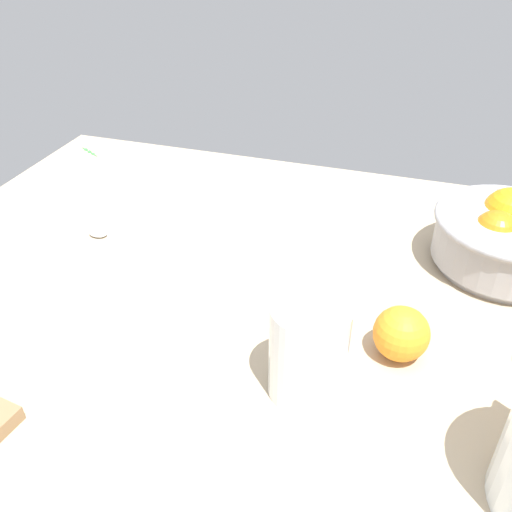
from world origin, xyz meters
TOP-DOWN VIEW (x-y plane):
  - ground_plane at (0.00, 0.00)cm, footprint 118.28×95.32cm
  - fruit_bowl at (30.82, 21.14)cm, footprint 22.15×22.15cm
  - juice_glass at (8.22, -11.68)cm, footprint 8.63×8.63cm
  - loose_orange_0 at (17.65, -2.85)cm, footprint 6.76×6.76cm
  - spoon at (-36.46, 10.62)cm, footprint 18.22×3.30cm
  - herb_sprig_0 at (-51.94, 39.59)cm, footprint 5.60×3.32cm

SIDE VIEW (x-z plane):
  - ground_plane at x=0.00cm, z-range -3.00..0.00cm
  - herb_sprig_0 at x=-51.94cm, z-range -0.15..0.66cm
  - spoon at x=-36.46cm, z-range -0.08..0.92cm
  - loose_orange_0 at x=17.65cm, z-range 0.00..6.76cm
  - fruit_bowl at x=30.82cm, z-range -0.32..10.20cm
  - juice_glass at x=8.22cm, z-range -0.85..11.14cm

